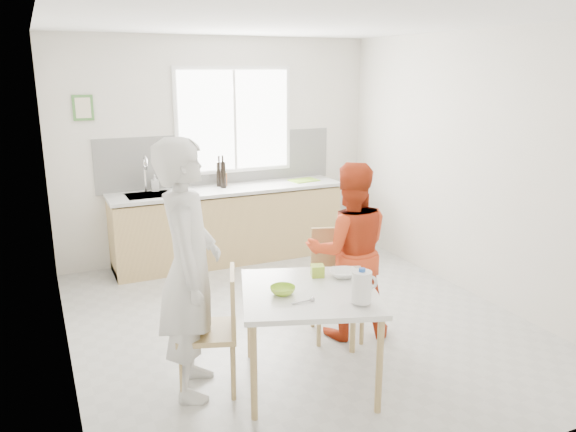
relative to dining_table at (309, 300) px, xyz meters
name	(u,v)px	position (x,y,z in m)	size (l,w,h in m)	color
ground	(297,321)	(0.37, 0.99, -0.67)	(4.50, 4.50, 0.00)	#B7B7B2
room_shell	(297,148)	(0.37, 0.99, 0.97)	(4.50, 4.50, 4.50)	silver
window	(234,120)	(0.57, 3.22, 1.03)	(1.50, 0.06, 1.30)	white
backsplash	(220,159)	(0.37, 3.23, 0.55)	(3.00, 0.02, 0.65)	white
picture_frame	(83,108)	(-1.18, 3.23, 1.23)	(0.22, 0.03, 0.28)	#49853C
kitchen_counter	(229,228)	(0.37, 2.94, -0.25)	(2.84, 0.64, 1.37)	tan
dining_table	(309,300)	(0.00, 0.00, 0.00)	(1.24, 1.24, 0.75)	white
chair_left	(217,325)	(-0.64, 0.22, -0.17)	(0.54, 0.54, 0.92)	tan
chair_far	(336,278)	(0.60, 0.66, -0.15)	(0.56, 0.56, 0.95)	tan
person_white	(189,270)	(-0.81, 0.28, 0.27)	(0.69, 0.45, 1.88)	silver
person_red	(349,251)	(0.68, 0.58, 0.11)	(0.76, 0.59, 1.56)	red
bowl_green	(283,290)	(-0.21, 0.02, 0.11)	(0.18, 0.18, 0.06)	#A2D731
bowl_white	(343,273)	(0.37, 0.14, 0.10)	(0.22, 0.22, 0.05)	white
milk_jug	(362,286)	(0.21, -0.37, 0.21)	(0.19, 0.14, 0.24)	white
green_box	(317,271)	(0.19, 0.23, 0.12)	(0.10, 0.10, 0.09)	#9BBF2C
spoon	(302,302)	(-0.15, -0.18, 0.09)	(0.01, 0.01, 0.16)	#A5A5AA
cutting_board	(304,180)	(1.41, 2.95, 0.25)	(0.35, 0.25, 0.01)	#8FCF2F
wine_bottle_a	(223,175)	(0.33, 2.97, 0.41)	(0.07, 0.07, 0.32)	black
wine_bottle_b	(219,174)	(0.31, 3.07, 0.40)	(0.07, 0.07, 0.30)	black
jar_amber	(225,179)	(0.38, 3.07, 0.33)	(0.06, 0.06, 0.16)	brown
soap_bottle	(155,183)	(-0.46, 3.13, 0.34)	(0.09, 0.09, 0.19)	#999999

